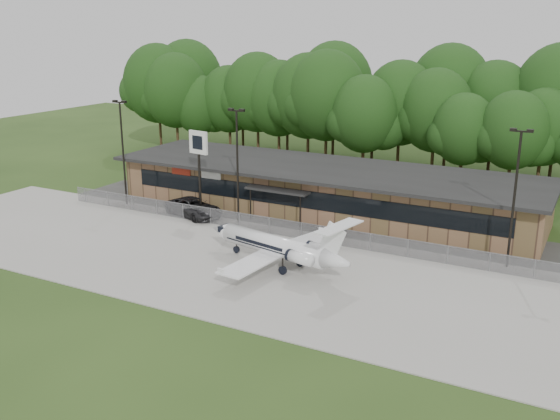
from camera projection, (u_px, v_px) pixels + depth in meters
The scene contains 12 objects.
ground at pixel (170, 304), 39.71m from camera, with size 160.00×160.00×0.00m, color #263F16.
apron at pixel (236, 263), 46.47m from camera, with size 64.00×18.00×0.08m, color #9E9B93.
parking_lot at pixel (303, 222), 56.21m from camera, with size 50.00×9.00×0.06m, color #383835.
terminal at pixel (324, 188), 59.36m from camera, with size 41.00×11.65×4.30m.
fence at pixel (280, 227), 52.19m from camera, with size 46.00×0.04×1.52m.
treeline at pixel (388, 110), 73.14m from camera, with size 72.00×12.00×15.00m, color #173E13, non-canonical shape.
light_pole_left at pixel (123, 145), 60.08m from camera, with size 1.55×0.30×10.23m.
light_pole_mid at pixel (237, 158), 54.23m from camera, with size 1.55×0.30×10.23m.
light_pole_right at pixel (515, 189), 43.89m from camera, with size 1.55×0.30×10.23m.
business_jet at pixel (279, 247), 45.18m from camera, with size 12.97×11.66×4.38m.
suv at pixel (194, 208), 57.59m from camera, with size 2.80×6.07×1.69m, color #2A2A2C.
pole_sign at pixel (199, 151), 56.38m from camera, with size 2.09×0.57×7.95m.
Camera 1 is at (23.28, -28.82, 17.02)m, focal length 40.00 mm.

